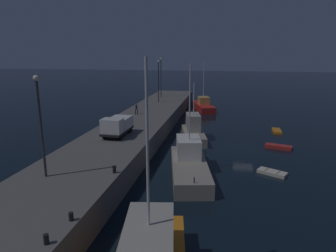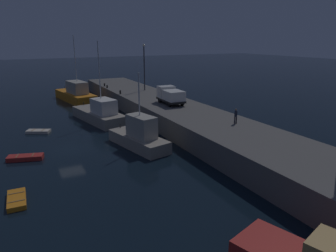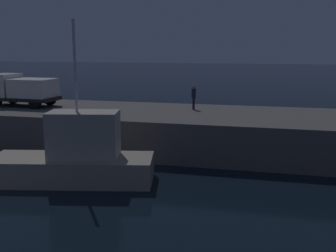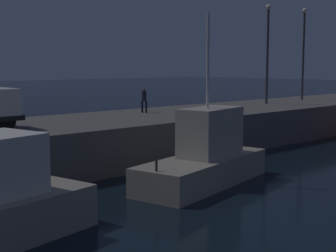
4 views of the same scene
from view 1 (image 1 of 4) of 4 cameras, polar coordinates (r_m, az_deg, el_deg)
ground_plane at (r=39.99m, az=14.07°, el=-4.12°), size 320.00×320.00×0.00m
pier_quay at (r=41.39m, az=-6.82°, el=-1.41°), size 73.67×8.31×2.46m
fishing_trawler_red at (r=30.59m, az=4.01°, el=-7.06°), size 10.92×5.35×11.01m
fishing_boat_white at (r=64.63m, az=6.68°, el=3.84°), size 10.38×5.72×10.07m
fishing_boat_orange at (r=42.36m, az=4.79°, el=-0.98°), size 8.45×4.35×7.99m
dinghy_orange_near at (r=49.44m, az=19.78°, el=-0.88°), size 2.96×1.31×0.40m
rowboat_white_mid at (r=32.68m, az=19.01°, el=-8.28°), size 2.37×3.02×0.37m
dinghy_red_small at (r=41.27m, az=20.07°, el=-3.68°), size 2.03×3.43×0.47m
lamp_post_west at (r=24.80m, az=-22.91°, el=1.20°), size 0.44×0.44×7.93m
lamp_post_east at (r=58.94m, az=-1.83°, el=9.04°), size 0.44×0.44×7.98m
lamp_post_central at (r=65.71m, az=-1.34°, el=9.67°), size 0.44×0.44×8.26m
utility_truck at (r=35.78m, az=-9.53°, el=0.14°), size 5.10×2.47×2.30m
dockworker at (r=47.72m, az=-5.96°, el=3.34°), size 0.38×0.43×1.67m
bollard_west at (r=25.18m, az=-10.07°, el=-8.04°), size 0.28×0.28×0.60m
bollard_central at (r=17.65m, az=-21.94°, el=-19.16°), size 0.28×0.28×0.55m
bollard_east at (r=19.25m, az=-17.78°, el=-15.92°), size 0.28×0.28×0.51m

